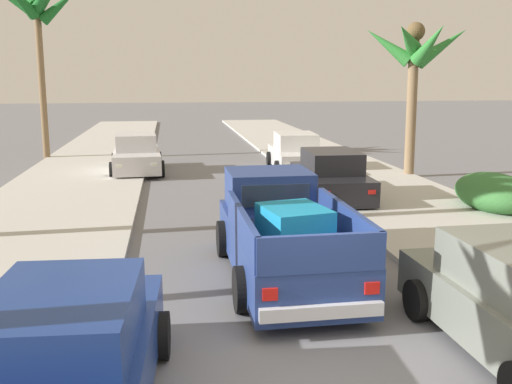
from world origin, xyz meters
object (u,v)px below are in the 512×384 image
at_px(pickup_truck, 282,234).
at_px(car_left_near, 331,177).
at_px(car_right_mid, 296,154).
at_px(palm_tree_right_fore, 416,55).
at_px(palm_tree_left_back, 36,12).
at_px(car_left_mid, 67,360).
at_px(hedge_bush, 493,193).
at_px(car_right_near, 137,155).

bearing_deg(pickup_truck, car_left_near, 66.29).
xyz_separation_m(pickup_truck, car_left_near, (2.82, 6.41, -0.09)).
relative_size(car_right_mid, palm_tree_right_fore, 0.76).
height_order(car_right_mid, palm_tree_left_back, palm_tree_left_back).
xyz_separation_m(pickup_truck, palm_tree_right_fore, (7.00, 10.01, 3.73)).
height_order(car_left_mid, hedge_bush, car_left_mid).
height_order(car_left_near, palm_tree_right_fore, palm_tree_right_fore).
xyz_separation_m(car_right_near, car_left_mid, (0.14, -16.74, 0.00)).
bearing_deg(car_right_near, car_right_mid, -6.31).
xyz_separation_m(car_right_near, car_right_mid, (6.31, -0.70, 0.00)).
distance_m(car_left_mid, hedge_bush, 13.12).
bearing_deg(car_left_near, palm_tree_left_back, 135.30).
height_order(car_left_near, car_left_mid, same).
bearing_deg(pickup_truck, palm_tree_right_fore, 55.03).
xyz_separation_m(car_right_mid, palm_tree_left_back, (-10.63, 4.98, 5.84)).
bearing_deg(car_left_mid, car_left_near, 60.38).
distance_m(car_right_mid, palm_tree_left_back, 13.11).
bearing_deg(hedge_bush, car_left_near, 150.84).
height_order(pickup_truck, hedge_bush, pickup_truck).
height_order(palm_tree_left_back, hedge_bush, palm_tree_left_back).
distance_m(palm_tree_left_back, hedge_bush, 20.20).
bearing_deg(pickup_truck, hedge_bush, 31.06).
bearing_deg(pickup_truck, car_right_mid, 76.02).
bearing_deg(hedge_bush, palm_tree_right_fore, 88.77).
distance_m(car_right_mid, hedge_bush, 8.63).
relative_size(palm_tree_right_fore, hedge_bush, 2.04).
distance_m(pickup_truck, car_left_mid, 5.31).
bearing_deg(car_right_near, car_left_near, -44.66).
bearing_deg(car_right_mid, palm_tree_left_back, 154.90).
xyz_separation_m(car_left_near, car_right_near, (-6.18, 6.11, 0.00)).
height_order(pickup_truck, car_left_near, pickup_truck).
height_order(car_left_near, hedge_bush, car_left_near).
xyz_separation_m(car_left_near, palm_tree_right_fore, (4.19, 3.60, 3.82)).
distance_m(car_left_mid, palm_tree_left_back, 22.26).
relative_size(car_right_near, car_left_mid, 1.00).
xyz_separation_m(palm_tree_right_fore, hedge_bush, (-0.13, -5.87, -3.98)).
bearing_deg(car_right_mid, pickup_truck, -103.98).
bearing_deg(palm_tree_left_back, palm_tree_right_fore, -24.80).
distance_m(pickup_truck, car_right_mid, 12.18).
height_order(palm_tree_right_fore, palm_tree_left_back, palm_tree_left_back).
bearing_deg(car_left_near, palm_tree_right_fore, 40.70).
bearing_deg(car_left_mid, car_right_mid, 68.96).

